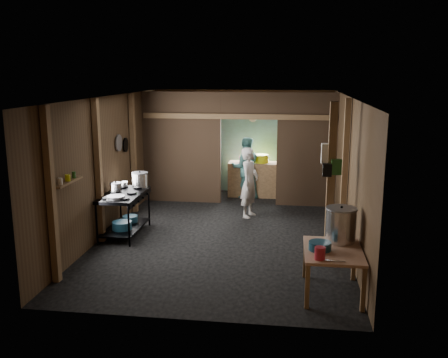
# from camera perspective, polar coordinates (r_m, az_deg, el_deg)

# --- Properties ---
(floor) EXTENTS (4.50, 7.00, 0.00)m
(floor) POSITION_cam_1_polar(r_m,az_deg,el_deg) (9.66, 0.16, -6.14)
(floor) COLOR black
(floor) RESTS_ON ground
(ceiling) EXTENTS (4.50, 7.00, 0.00)m
(ceiling) POSITION_cam_1_polar(r_m,az_deg,el_deg) (9.18, 0.17, 9.45)
(ceiling) COLOR #504F4D
(ceiling) RESTS_ON ground
(wall_back) EXTENTS (4.50, 0.00, 2.60)m
(wall_back) POSITION_cam_1_polar(r_m,az_deg,el_deg) (12.77, 2.22, 4.38)
(wall_back) COLOR #4E3822
(wall_back) RESTS_ON ground
(wall_front) EXTENTS (4.50, 0.00, 2.60)m
(wall_front) POSITION_cam_1_polar(r_m,az_deg,el_deg) (5.98, -4.24, -4.79)
(wall_front) COLOR #4E3822
(wall_front) RESTS_ON ground
(wall_left) EXTENTS (0.00, 7.00, 2.60)m
(wall_left) POSITION_cam_1_polar(r_m,az_deg,el_deg) (9.88, -12.89, 1.75)
(wall_left) COLOR #4E3822
(wall_left) RESTS_ON ground
(wall_right) EXTENTS (0.00, 7.00, 2.60)m
(wall_right) POSITION_cam_1_polar(r_m,az_deg,el_deg) (9.32, 14.02, 1.07)
(wall_right) COLOR #4E3822
(wall_right) RESTS_ON ground
(partition_left) EXTENTS (1.85, 0.10, 2.60)m
(partition_left) POSITION_cam_1_polar(r_m,az_deg,el_deg) (11.70, -4.88, 3.62)
(partition_left) COLOR #3E2D1F
(partition_left) RESTS_ON floor
(partition_right) EXTENTS (1.35, 0.10, 2.60)m
(partition_right) POSITION_cam_1_polar(r_m,az_deg,el_deg) (11.43, 9.49, 3.29)
(partition_right) COLOR #3E2D1F
(partition_right) RESTS_ON floor
(partition_header) EXTENTS (1.30, 0.10, 0.60)m
(partition_header) POSITION_cam_1_polar(r_m,az_deg,el_deg) (11.35, 2.90, 8.46)
(partition_header) COLOR #3E2D1F
(partition_header) RESTS_ON wall_back
(turquoise_panel) EXTENTS (4.40, 0.06, 2.50)m
(turquoise_panel) POSITION_cam_1_polar(r_m,az_deg,el_deg) (12.72, 2.19, 4.12)
(turquoise_panel) COLOR #77B4B4
(turquoise_panel) RESTS_ON wall_back
(back_counter) EXTENTS (1.20, 0.50, 0.85)m
(back_counter) POSITION_cam_1_polar(r_m,az_deg,el_deg) (12.36, 3.33, -0.02)
(back_counter) COLOR #9D7348
(back_counter) RESTS_ON floor
(wall_clock) EXTENTS (0.20, 0.03, 0.20)m
(wall_clock) POSITION_cam_1_polar(r_m,az_deg,el_deg) (12.58, 3.34, 7.00)
(wall_clock) COLOR white
(wall_clock) RESTS_ON wall_back
(post_left_a) EXTENTS (0.10, 0.12, 2.60)m
(post_left_a) POSITION_cam_1_polar(r_m,az_deg,el_deg) (7.52, -19.26, -1.89)
(post_left_a) COLOR #9D7348
(post_left_a) RESTS_ON floor
(post_left_b) EXTENTS (0.10, 0.12, 2.60)m
(post_left_b) POSITION_cam_1_polar(r_m,az_deg,el_deg) (9.12, -14.22, 0.82)
(post_left_b) COLOR #9D7348
(post_left_b) RESTS_ON floor
(post_left_c) EXTENTS (0.10, 0.12, 2.60)m
(post_left_c) POSITION_cam_1_polar(r_m,az_deg,el_deg) (10.97, -10.38, 2.88)
(post_left_c) COLOR #9D7348
(post_left_c) RESTS_ON floor
(post_right) EXTENTS (0.10, 0.12, 2.60)m
(post_right) POSITION_cam_1_polar(r_m,az_deg,el_deg) (9.11, 13.71, 0.84)
(post_right) COLOR #9D7348
(post_right) RESTS_ON floor
(post_free) EXTENTS (0.12, 0.12, 2.60)m
(post_free) POSITION_cam_1_polar(r_m,az_deg,el_deg) (8.01, 12.15, -0.63)
(post_free) COLOR #9D7348
(post_free) RESTS_ON floor
(cross_beam) EXTENTS (4.40, 0.12, 0.12)m
(cross_beam) POSITION_cam_1_polar(r_m,az_deg,el_deg) (11.35, 1.60, 7.21)
(cross_beam) COLOR #9D7348
(cross_beam) RESTS_ON wall_left
(pan_lid_big) EXTENTS (0.03, 0.34, 0.34)m
(pan_lid_big) POSITION_cam_1_polar(r_m,az_deg,el_deg) (10.18, -11.99, 4.09)
(pan_lid_big) COLOR gray
(pan_lid_big) RESTS_ON wall_left
(pan_lid_small) EXTENTS (0.03, 0.30, 0.30)m
(pan_lid_small) POSITION_cam_1_polar(r_m,az_deg,el_deg) (10.57, -11.25, 3.87)
(pan_lid_small) COLOR black
(pan_lid_small) RESTS_ON wall_left
(wall_shelf) EXTENTS (0.14, 0.80, 0.03)m
(wall_shelf) POSITION_cam_1_polar(r_m,az_deg,el_deg) (7.92, -17.51, -0.33)
(wall_shelf) COLOR #9D7348
(wall_shelf) RESTS_ON wall_left
(jar_white) EXTENTS (0.07, 0.07, 0.10)m
(jar_white) POSITION_cam_1_polar(r_m,az_deg,el_deg) (7.69, -18.32, -0.26)
(jar_white) COLOR white
(jar_white) RESTS_ON wall_shelf
(jar_yellow) EXTENTS (0.08, 0.08, 0.10)m
(jar_yellow) POSITION_cam_1_polar(r_m,az_deg,el_deg) (7.91, -17.54, 0.13)
(jar_yellow) COLOR #D2D913
(jar_yellow) RESTS_ON wall_shelf
(jar_green) EXTENTS (0.06, 0.06, 0.10)m
(jar_green) POSITION_cam_1_polar(r_m,az_deg,el_deg) (8.11, -16.89, 0.45)
(jar_green) COLOR #276125
(jar_green) RESTS_ON wall_shelf
(bag_white) EXTENTS (0.22, 0.15, 0.32)m
(bag_white) POSITION_cam_1_polar(r_m,az_deg,el_deg) (8.00, 11.91, 2.86)
(bag_white) COLOR white
(bag_white) RESTS_ON post_free
(bag_green) EXTENTS (0.16, 0.12, 0.24)m
(bag_green) POSITION_cam_1_polar(r_m,az_deg,el_deg) (7.90, 12.79, 1.38)
(bag_green) COLOR #276125
(bag_green) RESTS_ON post_free
(bag_black) EXTENTS (0.14, 0.10, 0.20)m
(bag_black) POSITION_cam_1_polar(r_m,az_deg,el_deg) (7.88, 11.77, 1.02)
(bag_black) COLOR black
(bag_black) RESTS_ON post_free
(gas_range) EXTENTS (0.71, 1.38, 0.81)m
(gas_range) POSITION_cam_1_polar(r_m,az_deg,el_deg) (9.59, -11.39, -3.98)
(gas_range) COLOR black
(gas_range) RESTS_ON floor
(prep_table) EXTENTS (0.79, 1.09, 0.64)m
(prep_table) POSITION_cam_1_polar(r_m,az_deg,el_deg) (7.19, 12.34, -10.34)
(prep_table) COLOR tan
(prep_table) RESTS_ON floor
(stove_pot_large) EXTENTS (0.32, 0.32, 0.32)m
(stove_pot_large) POSITION_cam_1_polar(r_m,az_deg,el_deg) (9.88, -9.63, -0.16)
(stove_pot_large) COLOR silver
(stove_pot_large) RESTS_ON gas_range
(stove_pot_med) EXTENTS (0.26, 0.26, 0.20)m
(stove_pot_med) POSITION_cam_1_polar(r_m,az_deg,el_deg) (9.59, -12.33, -1.01)
(stove_pot_med) COLOR silver
(stove_pot_med) RESTS_ON gas_range
(stove_saucepan) EXTENTS (0.20, 0.20, 0.10)m
(stove_saucepan) POSITION_cam_1_polar(r_m,az_deg,el_deg) (10.02, -11.43, -0.59)
(stove_saucepan) COLOR silver
(stove_saucepan) RESTS_ON gas_range
(frying_pan) EXTENTS (0.46, 0.61, 0.07)m
(frying_pan) POSITION_cam_1_polar(r_m,az_deg,el_deg) (9.11, -12.33, -2.06)
(frying_pan) COLOR gray
(frying_pan) RESTS_ON gas_range
(blue_tub_front) EXTENTS (0.37, 0.37, 0.15)m
(blue_tub_front) POSITION_cam_1_polar(r_m,az_deg,el_deg) (9.50, -11.65, -5.25)
(blue_tub_front) COLOR navy
(blue_tub_front) RESTS_ON gas_range
(blue_tub_back) EXTENTS (0.30, 0.30, 0.12)m
(blue_tub_back) POSITION_cam_1_polar(r_m,az_deg,el_deg) (9.94, -10.75, -4.52)
(blue_tub_back) COLOR navy
(blue_tub_back) RESTS_ON gas_range
(stock_pot) EXTENTS (0.45, 0.45, 0.52)m
(stock_pot) POSITION_cam_1_polar(r_m,az_deg,el_deg) (7.35, 13.28, -5.21)
(stock_pot) COLOR silver
(stock_pot) RESTS_ON prep_table
(wash_basin) EXTENTS (0.38, 0.38, 0.12)m
(wash_basin) POSITION_cam_1_polar(r_m,az_deg,el_deg) (7.00, 10.97, -7.56)
(wash_basin) COLOR navy
(wash_basin) RESTS_ON prep_table
(pink_bucket) EXTENTS (0.18, 0.18, 0.17)m
(pink_bucket) POSITION_cam_1_polar(r_m,az_deg,el_deg) (6.66, 10.97, -8.38)
(pink_bucket) COLOR #B62130
(pink_bucket) RESTS_ON prep_table
(knife) EXTENTS (0.30, 0.05, 0.01)m
(knife) POSITION_cam_1_polar(r_m,az_deg,el_deg) (6.66, 12.50, -9.17)
(knife) COLOR silver
(knife) RESTS_ON prep_table
(yellow_tub) EXTENTS (0.36, 0.36, 0.20)m
(yellow_tub) POSITION_cam_1_polar(r_m,az_deg,el_deg) (12.24, 4.30, 2.36)
(yellow_tub) COLOR #D2D913
(yellow_tub) RESTS_ON back_counter
(red_cup) EXTENTS (0.13, 0.13, 0.15)m
(red_cup) POSITION_cam_1_polar(r_m,az_deg,el_deg) (12.28, 2.07, 2.29)
(red_cup) COLOR #C7002C
(red_cup) RESTS_ON back_counter
(cook) EXTENTS (0.51, 0.63, 1.49)m
(cook) POSITION_cam_1_polar(r_m,az_deg,el_deg) (10.51, 2.94, -0.41)
(cook) COLOR silver
(cook) RESTS_ON floor
(worker_back) EXTENTS (0.81, 0.68, 1.50)m
(worker_back) POSITION_cam_1_polar(r_m,az_deg,el_deg) (12.14, 2.50, 1.32)
(worker_back) COLOR #569F9C
(worker_back) RESTS_ON floor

